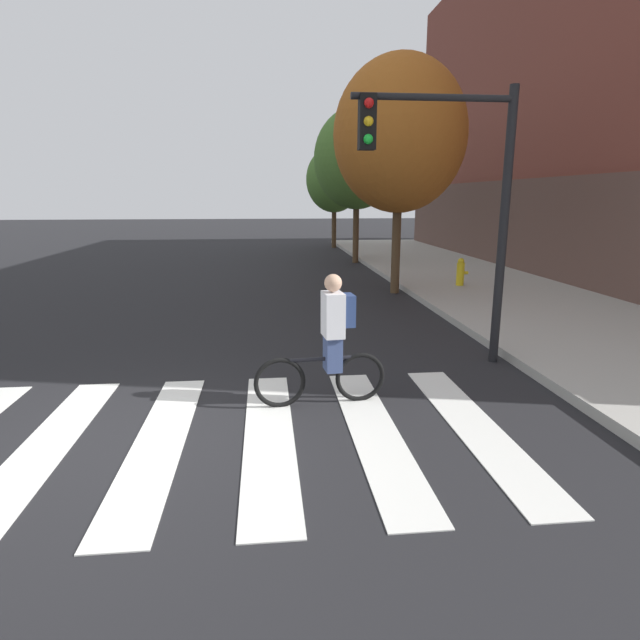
% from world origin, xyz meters
% --- Properties ---
extents(ground_plane, '(120.00, 120.00, 0.00)m').
position_xyz_m(ground_plane, '(0.00, 0.00, 0.00)').
color(ground_plane, black).
extents(crosswalk_stripes, '(8.90, 3.76, 0.01)m').
position_xyz_m(crosswalk_stripes, '(-0.18, 0.00, 0.01)').
color(crosswalk_stripes, silver).
rests_on(crosswalk_stripes, ground).
extents(cyclist, '(1.71, 0.38, 1.69)m').
position_xyz_m(cyclist, '(2.41, 0.86, 0.84)').
color(cyclist, black).
rests_on(cyclist, ground).
extents(traffic_light_near, '(2.47, 0.28, 4.20)m').
position_xyz_m(traffic_light_near, '(4.44, 2.35, 2.86)').
color(traffic_light_near, black).
rests_on(traffic_light_near, ground).
extents(fire_hydrant, '(0.33, 0.22, 0.78)m').
position_xyz_m(fire_hydrant, '(7.14, 8.79, 0.53)').
color(fire_hydrant, gold).
rests_on(fire_hydrant, sidewalk).
extents(street_tree_near, '(3.48, 3.48, 6.19)m').
position_xyz_m(street_tree_near, '(5.20, 8.63, 4.18)').
color(street_tree_near, '#4C3823').
rests_on(street_tree_near, ground).
extents(street_tree_mid, '(3.38, 3.38, 6.01)m').
position_xyz_m(street_tree_mid, '(5.29, 15.57, 4.06)').
color(street_tree_mid, '#4C3823').
rests_on(street_tree_mid, ground).
extents(street_tree_far, '(2.90, 2.90, 5.15)m').
position_xyz_m(street_tree_far, '(5.26, 22.03, 3.47)').
color(street_tree_far, '#4C3823').
rests_on(street_tree_far, ground).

